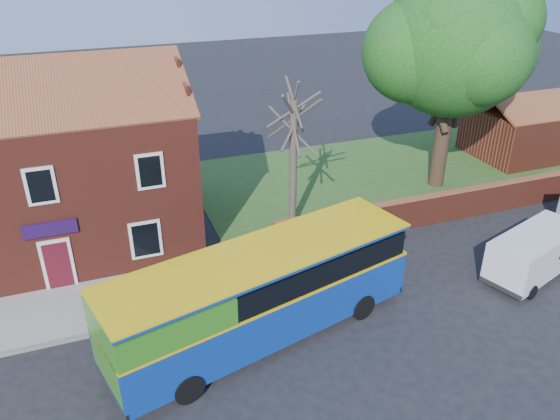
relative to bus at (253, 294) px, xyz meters
name	(u,v)px	position (x,y,z in m)	size (l,w,h in m)	color
ground	(290,369)	(0.62, -1.87, -1.94)	(120.00, 120.00, 0.00)	black
pavement	(64,312)	(-6.38, 3.88, -1.88)	(18.00, 3.50, 0.12)	gray
kerb	(65,341)	(-6.38, 2.13, -1.87)	(18.00, 0.15, 0.14)	slate
grass_strip	(412,171)	(13.62, 11.13, -1.92)	(26.00, 12.00, 0.04)	#426B28
shop_building	(47,175)	(-6.40, 9.63, 1.48)	(12.30, 8.13, 10.50)	maroon
boundary_wall	(478,200)	(13.62, 5.13, -1.12)	(22.00, 0.38, 1.60)	maroon
outbuilding	(535,129)	(22.62, 11.13, -0.33)	(8.20, 5.06, 4.17)	maroon
bus	(253,294)	(0.00, 0.00, 0.00)	(11.58, 5.54, 3.42)	navy
van_near	(534,252)	(12.14, -0.25, -0.80)	(4.97, 3.21, 2.03)	silver
large_tree	(454,47)	(13.93, 9.19, 5.76)	(9.63, 7.62, 11.75)	black
bare_tree	(293,158)	(4.37, 7.36, 1.61)	(2.59, 3.09, 6.91)	#4C4238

